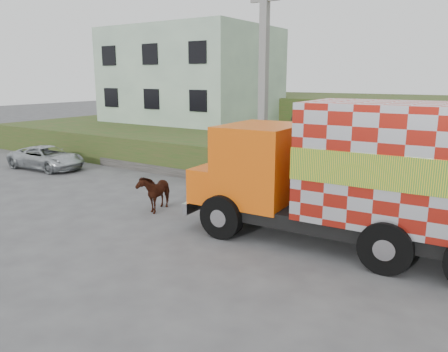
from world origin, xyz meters
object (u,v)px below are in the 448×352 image
Objects in this scene: utility_pole at (263,85)px; cow at (155,191)px; suv at (47,158)px; cargo_truck at (363,175)px; pedestrian at (296,127)px.

utility_pole is 5.36× the size of cow.
suv is at bearing 150.74° from cow.
pedestrian is (-4.38, 5.51, 0.45)m from cargo_truck.
cow is 0.82× the size of pedestrian.
cow is at bearing -107.49° from suv.
cargo_truck is at bearing -12.17° from cow.
cow is at bearing -107.09° from utility_pole.
cow is at bearing -178.59° from cargo_truck.
suv is (-10.45, -2.69, -3.52)m from utility_pole.
suv is (-15.73, 1.59, -1.40)m from cargo_truck.
pedestrian is (0.90, 1.23, -1.67)m from utility_pole.
utility_pole is at bearing -80.07° from suv.
suv is (-8.99, 2.07, -0.08)m from cow.
cow reaches higher than suv.
cargo_truck is 4.75× the size of pedestrian.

